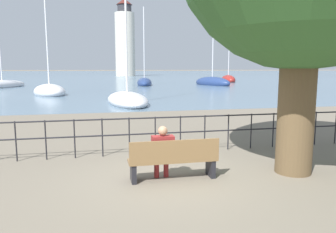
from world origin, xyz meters
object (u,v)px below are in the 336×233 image
park_bench (174,160)px  sailboat_0 (127,99)px  sailboat_5 (228,80)px  sailboat_4 (50,91)px  sailboat_2 (144,83)px  sailboat_3 (212,83)px  sailboat_1 (2,85)px  harbor_lighthouse (125,41)px  seated_person_left (163,150)px

park_bench → sailboat_0: sailboat_0 is taller
sailboat_0 → sailboat_5: (20.65, 31.98, 0.07)m
sailboat_5 → sailboat_4: bearing=-129.8°
sailboat_2 → sailboat_3: (9.43, -2.06, 0.02)m
park_bench → sailboat_1: (-12.98, 37.50, -0.11)m
sailboat_2 → sailboat_4: 18.69m
sailboat_5 → harbor_lighthouse: 51.68m
sailboat_3 → sailboat_4: bearing=-166.2°
sailboat_0 → sailboat_2: 24.54m
sailboat_4 → sailboat_0: bearing=-74.0°
sailboat_3 → sailboat_5: bearing=37.3°
seated_person_left → sailboat_0: bearing=87.5°
sailboat_1 → harbor_lighthouse: size_ratio=0.56×
sailboat_1 → harbor_lighthouse: harbor_lighthouse is taller
sailboat_1 → sailboat_4: size_ratio=1.41×
sailboat_5 → harbor_lighthouse: size_ratio=0.34×
seated_person_left → harbor_lighthouse: size_ratio=0.05×
sailboat_4 → sailboat_5: sailboat_4 is taller
harbor_lighthouse → sailboat_4: bearing=-100.3°
seated_person_left → sailboat_1: 39.54m
sailboat_3 → harbor_lighthouse: bearing=77.7°
sailboat_3 → sailboat_5: sailboat_3 is taller
sailboat_4 → harbor_lighthouse: size_ratio=0.40×
sailboat_2 → sailboat_5: size_ratio=1.43×
sailboat_0 → sailboat_1: bearing=117.3°
park_bench → sailboat_0: 15.67m
sailboat_0 → sailboat_1: sailboat_1 is taller
park_bench → seated_person_left: (-0.23, 0.08, 0.21)m
sailboat_0 → sailboat_4: bearing=120.6°
park_bench → sailboat_4: bearing=103.2°
sailboat_5 → harbor_lighthouse: (-13.74, 48.72, 10.43)m
harbor_lighthouse → sailboat_3: bearing=-83.0°
sailboat_0 → sailboat_3: 26.14m
park_bench → sailboat_2: sailboat_2 is taller
sailboat_1 → sailboat_5: (34.08, 10.15, 0.04)m
park_bench → sailboat_0: size_ratio=0.15×
park_bench → sailboat_4: size_ratio=0.21×
park_bench → sailboat_1: bearing=109.1°
park_bench → sailboat_3: bearing=68.9°
seated_person_left → harbor_lighthouse: bearing=85.5°
sailboat_2 → seated_person_left: bearing=-89.9°
harbor_lighthouse → sailboat_2: bearing=-92.3°
seated_person_left → sailboat_2: bearing=82.4°
park_bench → sailboat_2: size_ratio=0.17×
park_bench → sailboat_1: size_ratio=0.15×
sailboat_5 → seated_person_left: bearing=-104.7°
sailboat_1 → harbor_lighthouse: 63.16m
sailboat_0 → harbor_lighthouse: harbor_lighthouse is taller
sailboat_4 → harbor_lighthouse: (13.10, 71.84, 10.48)m
sailboat_0 → sailboat_3: bearing=53.1°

